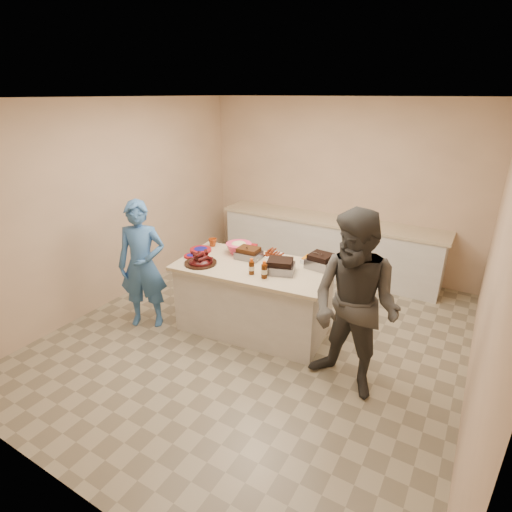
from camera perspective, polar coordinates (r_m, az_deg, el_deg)
The scene contains 20 objects.
room at distance 4.98m, azimuth 0.59°, elevation -11.15°, with size 4.50×5.00×2.70m, color #D7B38F, non-canonical shape.
back_counter at distance 6.58m, azimuth 10.18°, elevation 1.52°, with size 3.60×0.64×0.90m, color silver, non-canonical shape.
island at distance 5.10m, azimuth -0.29°, elevation -10.26°, with size 1.82×0.96×0.86m, color silver, non-canonical shape.
rib_platter at distance 4.78m, azimuth -7.91°, elevation -1.08°, with size 0.39×0.39×0.15m, color #410A0B, non-canonical shape.
pulled_pork_tray at distance 4.88m, azimuth -1.05°, elevation -0.34°, with size 0.30×0.23×0.09m, color #47230F.
brisket_tray at distance 4.52m, azimuth 3.42°, elevation -2.31°, with size 0.32×0.27×0.10m, color black.
roasting_pan at distance 4.70m, azimuth 9.13°, elevation -1.59°, with size 0.28×0.28×0.11m, color gray.
coleslaw_bowl at distance 5.05m, azimuth -2.46°, elevation 0.44°, with size 0.32×0.32×0.22m, color #E1345E, non-canonical shape.
sausage_plate at distance 4.95m, azimuth 2.66°, elevation -0.03°, with size 0.27×0.27×0.04m, color silver.
mac_cheese_dish at distance 4.80m, azimuth 8.22°, elevation -1.02°, with size 0.27×0.20×0.07m, color orange.
bbq_bottle_a at distance 4.47m, azimuth -0.64°, elevation -2.59°, with size 0.06×0.06×0.18m, color #3B1904.
bbq_bottle_b at distance 4.38m, azimuth 1.17°, elevation -3.15°, with size 0.07×0.07×0.20m, color #3B1904.
mustard_bottle at distance 4.93m, azimuth -2.20°, elevation -0.15°, with size 0.05×0.05×0.13m, color yellow.
sauce_bowl at distance 4.81m, azimuth -0.34°, elevation -0.73°, with size 0.12×0.04×0.12m, color silver.
plate_stack_large at distance 5.15m, azimuth -7.90°, elevation 0.69°, with size 0.27×0.27×0.03m, color maroon.
plate_stack_small at distance 4.99m, azimuth -9.25°, elevation -0.13°, with size 0.17×0.17×0.02m, color maroon.
plastic_cup at distance 5.31m, azimuth -6.18°, elevation 1.43°, with size 0.11×0.10×0.11m, color #91350C.
basket_stack at distance 5.10m, azimuth -0.91°, elevation 0.66°, with size 0.18×0.13×0.09m, color maroon.
guest_blue at distance 5.40m, azimuth -15.01°, elevation -9.12°, with size 0.59×1.61×0.38m, color #3A6CAF.
guest_gray at distance 4.33m, azimuth 12.74°, elevation -17.68°, with size 0.89×1.83×0.69m, color #46443E.
Camera 1 is at (2.05, -3.61, 2.74)m, focal length 28.00 mm.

